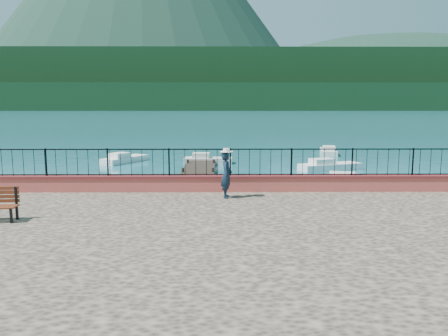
{
  "coord_description": "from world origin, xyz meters",
  "views": [
    {
      "loc": [
        -0.68,
        -11.84,
        4.33
      ],
      "look_at": [
        -0.54,
        2.0,
        2.3
      ],
      "focal_mm": 35.0,
      "sensor_mm": 36.0,
      "label": 1
    }
  ],
  "objects_px": {
    "person": "(226,175)",
    "boat_1": "(354,180)",
    "boat_3": "(125,157)",
    "boat_5": "(328,150)",
    "boat_0": "(148,184)",
    "boat_4": "(208,158)",
    "boat_2": "(330,164)"
  },
  "relations": [
    {
      "from": "person",
      "to": "boat_0",
      "type": "relative_size",
      "value": 0.42
    },
    {
      "from": "boat_0",
      "to": "boat_2",
      "type": "xyz_separation_m",
      "value": [
        10.91,
        7.16,
        0.0
      ]
    },
    {
      "from": "boat_1",
      "to": "boat_4",
      "type": "distance_m",
      "value": 12.35
    },
    {
      "from": "person",
      "to": "boat_2",
      "type": "bearing_deg",
      "value": -21.91
    },
    {
      "from": "boat_0",
      "to": "boat_4",
      "type": "height_order",
      "value": "same"
    },
    {
      "from": "boat_5",
      "to": "boat_1",
      "type": "bearing_deg",
      "value": -178.42
    },
    {
      "from": "boat_5",
      "to": "boat_3",
      "type": "bearing_deg",
      "value": 118.15
    },
    {
      "from": "boat_3",
      "to": "boat_5",
      "type": "height_order",
      "value": "same"
    },
    {
      "from": "boat_3",
      "to": "boat_5",
      "type": "distance_m",
      "value": 17.4
    },
    {
      "from": "boat_3",
      "to": "boat_5",
      "type": "xyz_separation_m",
      "value": [
        16.6,
        5.22,
        0.0
      ]
    },
    {
      "from": "boat_4",
      "to": "boat_5",
      "type": "distance_m",
      "value": 11.85
    },
    {
      "from": "boat_1",
      "to": "boat_3",
      "type": "relative_size",
      "value": 0.95
    },
    {
      "from": "person",
      "to": "boat_3",
      "type": "distance_m",
      "value": 19.54
    },
    {
      "from": "boat_0",
      "to": "boat_4",
      "type": "distance_m",
      "value": 10.81
    },
    {
      "from": "boat_2",
      "to": "boat_4",
      "type": "height_order",
      "value": "same"
    },
    {
      "from": "person",
      "to": "boat_0",
      "type": "xyz_separation_m",
      "value": [
        -3.8,
        7.01,
        -1.58
      ]
    },
    {
      "from": "boat_1",
      "to": "boat_4",
      "type": "relative_size",
      "value": 1.09
    },
    {
      "from": "person",
      "to": "boat_3",
      "type": "relative_size",
      "value": 0.38
    },
    {
      "from": "boat_0",
      "to": "boat_1",
      "type": "xyz_separation_m",
      "value": [
        10.6,
        0.95,
        0.0
      ]
    },
    {
      "from": "person",
      "to": "boat_5",
      "type": "bearing_deg",
      "value": -16.95
    },
    {
      "from": "boat_5",
      "to": "person",
      "type": "bearing_deg",
      "value": 168.99
    },
    {
      "from": "person",
      "to": "boat_3",
      "type": "xyz_separation_m",
      "value": [
        -7.34,
        18.04,
        -1.58
      ]
    },
    {
      "from": "boat_1",
      "to": "boat_4",
      "type": "xyz_separation_m",
      "value": [
        -7.88,
        9.51,
        0.0
      ]
    },
    {
      "from": "boat_1",
      "to": "person",
      "type": "bearing_deg",
      "value": -118.54
    },
    {
      "from": "boat_0",
      "to": "boat_5",
      "type": "distance_m",
      "value": 20.85
    },
    {
      "from": "boat_2",
      "to": "boat_1",
      "type": "bearing_deg",
      "value": -113.05
    },
    {
      "from": "boat_3",
      "to": "boat_4",
      "type": "height_order",
      "value": "same"
    },
    {
      "from": "boat_1",
      "to": "boat_2",
      "type": "xyz_separation_m",
      "value": [
        0.31,
        6.22,
        0.0
      ]
    },
    {
      "from": "boat_4",
      "to": "boat_2",
      "type": "bearing_deg",
      "value": -18.84
    },
    {
      "from": "person",
      "to": "boat_1",
      "type": "height_order",
      "value": "person"
    },
    {
      "from": "person",
      "to": "boat_0",
      "type": "height_order",
      "value": "person"
    },
    {
      "from": "boat_0",
      "to": "boat_2",
      "type": "distance_m",
      "value": 13.05
    }
  ]
}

